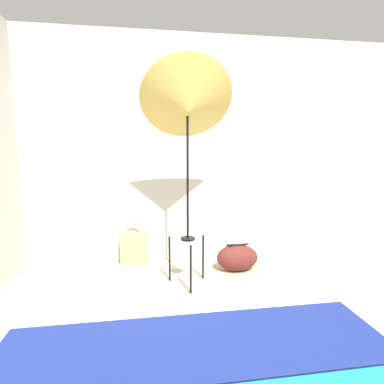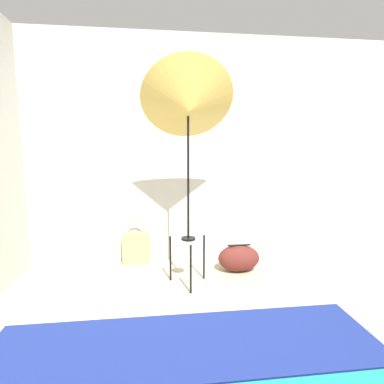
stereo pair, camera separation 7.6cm
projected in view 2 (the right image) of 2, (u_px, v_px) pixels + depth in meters
The scene contains 4 objects.
wall_back at pixel (172, 151), 3.47m from camera, with size 8.00×0.05×2.60m.
photo_umbrella at pixel (188, 106), 2.71m from camera, with size 0.87×0.72×2.12m.
tote_bag at pixel (136, 247), 3.46m from camera, with size 0.31×0.11×0.52m.
duffel_bag at pixel (239, 258), 3.25m from camera, with size 0.45×0.29×0.29m.
Camera 2 is at (-0.19, -1.27, 1.32)m, focal length 28.00 mm.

